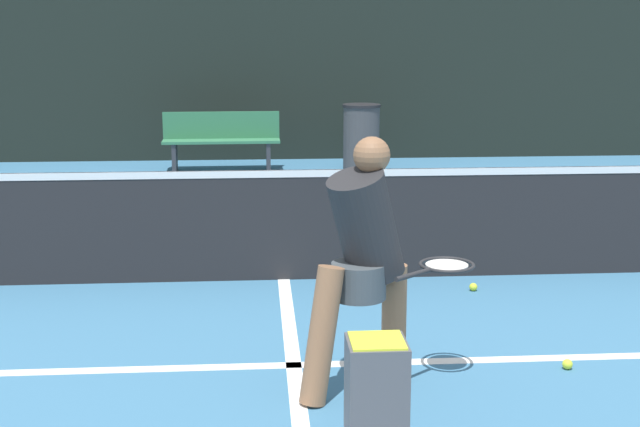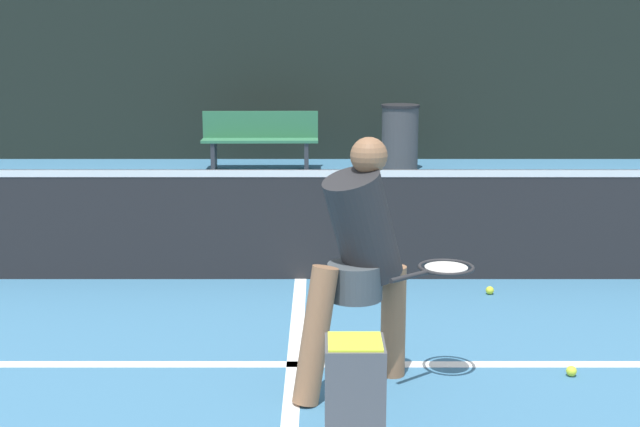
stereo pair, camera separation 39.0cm
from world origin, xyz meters
The scene contains 11 objects.
court_service_line centered at (0.00, 4.99, 0.00)m, with size 8.25×0.10×0.01m, color white.
court_center_mark centered at (0.00, 4.88, 0.00)m, with size 0.10×4.13×0.01m, color white.
net centered at (0.00, 6.95, 0.51)m, with size 11.09×0.09×1.07m.
fence_back centered at (0.00, 13.83, 1.63)m, with size 24.00×0.06×3.27m.
player_practicing centered at (0.41, 4.65, 0.81)m, with size 1.19×0.71×1.52m.
tennis_ball_scattered_4 centered at (1.54, 6.50, 0.03)m, with size 0.07×0.07×0.07m, color #D1E033.
tennis_ball_scattered_9 centered at (1.73, 4.80, 0.03)m, with size 0.07×0.07×0.07m, color #D1E033.
ball_hopper centered at (0.33, 3.51, 0.37)m, with size 0.28×0.28×0.71m.
courtside_bench centered at (-0.73, 12.81, 0.47)m, with size 1.73×0.40×0.86m.
trash_bin centered at (1.36, 12.76, 0.49)m, with size 0.57×0.57×0.97m.
parked_car centered at (2.35, 17.83, 0.56)m, with size 1.86×4.08×1.32m.
Camera 2 is at (0.17, -0.42, 2.16)m, focal length 50.00 mm.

